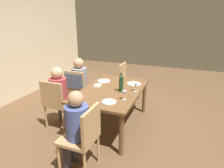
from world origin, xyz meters
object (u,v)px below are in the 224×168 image
object	(u,v)px
chair_far_left	(56,101)
wine_glass_centre	(124,93)
chair_far_right	(77,86)
wine_glass_near_left	(136,86)
chair_left_end	(84,135)
person_man_guest	(60,92)
dining_table	(112,93)
dinner_plate_guest_right	(104,81)
wine_bottle_tall_green	(121,83)
person_woman_host	(80,80)
person_man_bearded	(76,125)
chair_right_end	(127,80)
dinner_plate_guest_left	(134,84)
dinner_plate_host	(109,102)

from	to	relation	value
chair_far_left	wine_glass_centre	size ratio (longest dim) A/B	6.17
chair_far_right	wine_glass_near_left	world-z (taller)	chair_far_right
chair_left_end	person_man_guest	xyz separation A→B (m)	(0.85, 0.98, 0.12)
dining_table	dinner_plate_guest_right	distance (m)	0.49
dining_table	wine_bottle_tall_green	world-z (taller)	wine_bottle_tall_green
chair_far_right	person_man_guest	bearing A→B (deg)	-90.00
person_woman_host	person_man_guest	size ratio (longest dim) A/B	1.02
chair_left_end	person_man_bearded	xyz separation A→B (m)	(-0.00, 0.11, 0.11)
wine_glass_near_left	chair_right_end	bearing A→B (deg)	24.04
wine_glass_centre	dinner_plate_guest_left	xyz separation A→B (m)	(0.78, 0.06, -0.10)
person_man_bearded	person_man_guest	distance (m)	1.21
wine_glass_near_left	dinner_plate_guest_right	distance (m)	0.81
chair_far_left	person_woman_host	size ratio (longest dim) A/B	0.80
dining_table	dinner_plate_host	bearing A→B (deg)	-163.00
dining_table	chair_left_end	xyz separation A→B (m)	(-1.19, -0.09, -0.11)
chair_far_left	dinner_plate_guest_left	bearing A→B (deg)	36.47
chair_far_right	person_man_bearded	world-z (taller)	person_man_bearded
person_woman_host	wine_glass_near_left	world-z (taller)	person_woman_host
chair_far_left	person_man_guest	distance (m)	0.17
dinner_plate_guest_left	chair_right_end	bearing A→B (deg)	26.31
dinner_plate_host	dinner_plate_guest_left	xyz separation A→B (m)	(0.96, -0.13, 0.00)
dining_table	dinner_plate_guest_left	size ratio (longest dim) A/B	5.92
dinner_plate_guest_left	person_man_bearded	bearing A→B (deg)	168.87
person_woman_host	person_man_bearded	distance (m)	1.80
chair_far_left	dinner_plate_host	world-z (taller)	chair_far_left
dinner_plate_guest_left	dinner_plate_guest_right	xyz separation A→B (m)	(-0.06, 0.61, 0.00)
chair_far_right	dinner_plate_host	distance (m)	1.31
chair_left_end	chair_right_end	size ratio (longest dim) A/B	1.00
wine_bottle_tall_green	dinner_plate_guest_right	world-z (taller)	wine_bottle_tall_green
person_man_bearded	wine_glass_near_left	world-z (taller)	person_man_bearded
chair_far_right	chair_far_left	xyz separation A→B (m)	(-0.69, 0.00, -0.06)
person_man_guest	wine_glass_centre	world-z (taller)	person_man_guest
chair_far_right	chair_far_left	world-z (taller)	same
chair_left_end	person_woman_host	xyz separation A→B (m)	(1.58, 0.98, 0.13)
chair_far_left	wine_glass_centre	bearing A→B (deg)	4.34
dinner_plate_guest_right	person_man_guest	bearing A→B (deg)	140.97
person_man_guest	dining_table	bearing A→B (deg)	20.76
chair_left_end	chair_right_end	world-z (taller)	same
wine_glass_centre	chair_far_right	bearing A→B (deg)	64.30
chair_right_end	wine_glass_centre	xyz separation A→B (m)	(-1.54, -0.44, 0.30)
chair_right_end	dinner_plate_host	world-z (taller)	chair_right_end
person_woman_host	wine_glass_centre	world-z (taller)	person_woman_host
chair_left_end	wine_glass_centre	distance (m)	0.92
chair_right_end	person_man_guest	bearing A→B (deg)	-27.77
dining_table	wine_glass_centre	distance (m)	0.53
person_man_guest	wine_bottle_tall_green	size ratio (longest dim) A/B	3.34
dining_table	person_man_bearded	size ratio (longest dim) A/B	1.44
dinner_plate_host	dinner_plate_guest_right	xyz separation A→B (m)	(0.90, 0.48, 0.00)
wine_bottle_tall_green	chair_left_end	bearing A→B (deg)	175.06
person_man_guest	dinner_plate_guest_right	distance (m)	0.91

